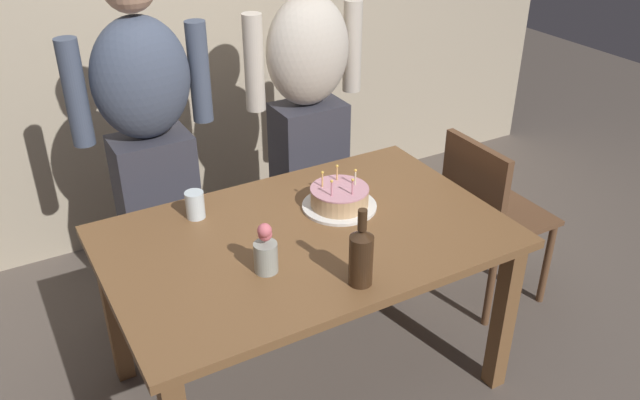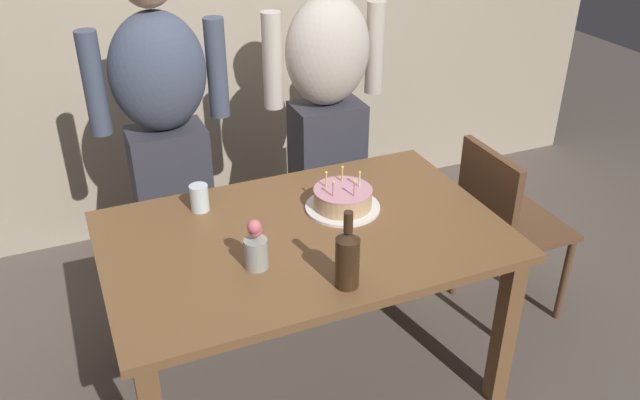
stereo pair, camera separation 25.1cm
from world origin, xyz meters
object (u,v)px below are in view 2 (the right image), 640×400
at_px(wine_bottle, 347,257).
at_px(person_man_bearded, 166,139).
at_px(birthday_cake, 343,200).
at_px(dining_chair, 502,220).
at_px(water_glass_near, 199,198).
at_px(person_woman_cardigan, 327,113).
at_px(flower_vase, 256,248).

height_order(wine_bottle, person_man_bearded, person_man_bearded).
height_order(birthday_cake, wine_bottle, wine_bottle).
bearing_deg(dining_chair, water_glass_near, 79.60).
relative_size(person_woman_cardigan, dining_chair, 1.90).
bearing_deg(birthday_cake, person_man_bearded, 130.59).
bearing_deg(person_woman_cardigan, dining_chair, 129.93).
bearing_deg(person_man_bearded, wine_bottle, 107.88).
height_order(wine_bottle, person_woman_cardigan, person_woman_cardigan).
relative_size(birthday_cake, wine_bottle, 1.06).
xyz_separation_m(water_glass_near, person_woman_cardigan, (0.75, 0.44, 0.08)).
relative_size(water_glass_near, dining_chair, 0.13).
relative_size(flower_vase, dining_chair, 0.22).
height_order(flower_vase, dining_chair, flower_vase).
distance_m(wine_bottle, flower_vase, 0.33).
distance_m(birthday_cake, flower_vase, 0.51).
xyz_separation_m(birthday_cake, flower_vase, (-0.44, -0.25, 0.04)).
bearing_deg(dining_chair, birthday_cake, 87.89).
relative_size(flower_vase, person_woman_cardigan, 0.12).
bearing_deg(flower_vase, water_glass_near, 100.30).
bearing_deg(wine_bottle, flower_vase, 138.53).
height_order(water_glass_near, dining_chair, dining_chair).
relative_size(flower_vase, person_man_bearded, 0.12).
distance_m(birthday_cake, person_woman_cardigan, 0.70).
distance_m(water_glass_near, dining_chair, 1.37).
distance_m(birthday_cake, dining_chair, 0.83).
bearing_deg(dining_chair, wine_bottle, 113.90).
xyz_separation_m(water_glass_near, flower_vase, (0.08, -0.46, 0.03)).
xyz_separation_m(birthday_cake, water_glass_near, (-0.53, 0.21, 0.01)).
height_order(wine_bottle, flower_vase, wine_bottle).
xyz_separation_m(flower_vase, person_man_bearded, (-0.12, 0.91, 0.05)).
bearing_deg(person_man_bearded, birthday_cake, 130.59).
bearing_deg(birthday_cake, person_woman_cardigan, 71.65).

